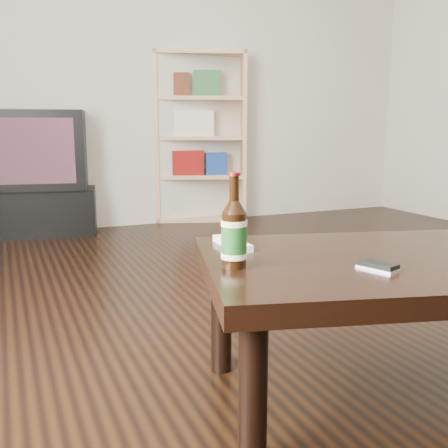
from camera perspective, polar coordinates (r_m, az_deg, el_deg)
name	(u,v)px	position (r m, az deg, el deg)	size (l,w,h in m)	color
floor	(380,361)	(2.08, 16.60, -14.14)	(5.00, 6.00, 0.01)	black
wall_back	(152,66)	(4.64, -7.81, 16.72)	(5.00, 0.02, 2.70)	beige
tv_stand	(37,211)	(4.42, -19.72, 1.32)	(0.91, 0.46, 0.37)	black
tv	(32,150)	(4.38, -20.12, 7.60)	(0.89, 0.65, 0.60)	black
bookshelf	(199,134)	(4.81, -2.75, 9.73)	(0.88, 0.60, 1.49)	tan
coffee_table	(409,276)	(1.69, 19.54, -5.31)	(1.39, 1.02, 0.47)	black
beer_bottle	(234,234)	(1.44, 1.10, -1.15)	(0.09, 0.09, 0.26)	black
phone	(378,266)	(1.50, 16.42, -4.40)	(0.09, 0.12, 0.02)	silver
remote	(232,243)	(1.70, 0.90, -2.12)	(0.06, 0.20, 0.03)	white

